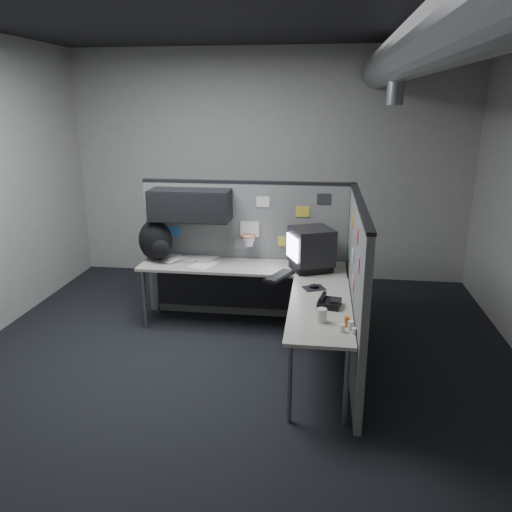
# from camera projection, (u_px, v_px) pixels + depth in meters

# --- Properties ---
(room) EXTENTS (5.62, 5.62, 3.22)m
(room) POSITION_uv_depth(u_px,v_px,m) (300.00, 150.00, 4.16)
(room) COLOR black
(room) RESTS_ON ground
(partition_back) EXTENTS (2.44, 0.42, 1.63)m
(partition_back) POSITION_uv_depth(u_px,v_px,m) (232.00, 236.00, 5.76)
(partition_back) COLOR slate
(partition_back) RESTS_ON ground
(partition_right) EXTENTS (0.07, 2.23, 1.63)m
(partition_right) POSITION_uv_depth(u_px,v_px,m) (355.00, 287.00, 4.67)
(partition_right) COLOR slate
(partition_right) RESTS_ON ground
(desk) EXTENTS (2.31, 2.11, 0.73)m
(desk) POSITION_uv_depth(u_px,v_px,m) (261.00, 285.00, 5.31)
(desk) COLOR #A09D91
(desk) RESTS_ON ground
(monitor) EXTENTS (0.54, 0.54, 0.47)m
(monitor) POSITION_uv_depth(u_px,v_px,m) (311.00, 249.00, 5.35)
(monitor) COLOR black
(monitor) RESTS_ON desk
(keyboard) EXTENTS (0.31, 0.45, 0.04)m
(keyboard) POSITION_uv_depth(u_px,v_px,m) (279.00, 276.00, 5.17)
(keyboard) COLOR black
(keyboard) RESTS_ON desk
(mouse) EXTENTS (0.25, 0.24, 0.04)m
(mouse) POSITION_uv_depth(u_px,v_px,m) (314.00, 287.00, 4.88)
(mouse) COLOR black
(mouse) RESTS_ON desk
(phone) EXTENTS (0.23, 0.24, 0.10)m
(phone) POSITION_uv_depth(u_px,v_px,m) (329.00, 302.00, 4.45)
(phone) COLOR black
(phone) RESTS_ON desk
(bottles) EXTENTS (0.14, 0.18, 0.08)m
(bottles) POSITION_uv_depth(u_px,v_px,m) (348.00, 326.00, 3.99)
(bottles) COLOR silver
(bottles) RESTS_ON desk
(cup) EXTENTS (0.11, 0.11, 0.12)m
(cup) POSITION_uv_depth(u_px,v_px,m) (322.00, 315.00, 4.13)
(cup) COLOR beige
(cup) RESTS_ON desk
(papers) EXTENTS (0.81, 0.63, 0.02)m
(papers) POSITION_uv_depth(u_px,v_px,m) (188.00, 259.00, 5.79)
(papers) COLOR white
(papers) RESTS_ON desk
(backpack) EXTENTS (0.46, 0.41, 0.47)m
(backpack) POSITION_uv_depth(u_px,v_px,m) (156.00, 241.00, 5.68)
(backpack) COLOR black
(backpack) RESTS_ON desk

